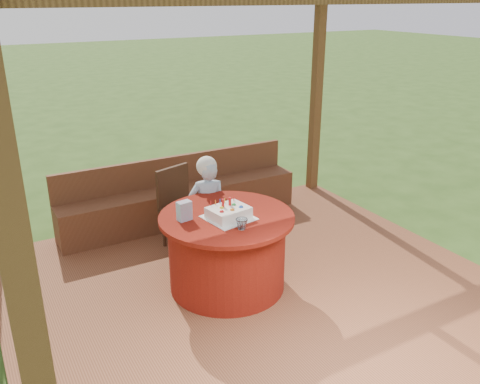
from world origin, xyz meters
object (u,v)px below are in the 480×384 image
object	(u,v)px
birthday_cake	(229,213)
gift_bag	(184,211)
elderly_woman	(208,206)
table	(227,251)
chair	(181,203)
bench	(181,201)
drinking_glass	(242,224)

from	to	relation	value
birthday_cake	gift_bag	distance (m)	0.40
elderly_woman	gift_bag	world-z (taller)	elderly_woman
birthday_cake	gift_bag	world-z (taller)	birthday_cake
table	birthday_cake	bearing A→B (deg)	-100.99
table	elderly_woman	xyz separation A→B (m)	(0.12, 0.65, 0.20)
chair	table	bearing A→B (deg)	-88.78
elderly_woman	gift_bag	xyz separation A→B (m)	(-0.50, -0.55, 0.26)
chair	birthday_cake	size ratio (longest dim) A/B	1.96
bench	table	world-z (taller)	bench
table	drinking_glass	xyz separation A→B (m)	(-0.02, -0.32, 0.41)
elderly_woman	table	bearing A→B (deg)	-100.37
bench	table	distance (m)	1.64
bench	birthday_cake	xyz separation A→B (m)	(-0.24, -1.68, 0.53)
bench	gift_bag	xyz separation A→B (m)	(-0.60, -1.52, 0.57)
gift_bag	drinking_glass	size ratio (longest dim) A/B	1.71
chair	birthday_cake	distance (m)	1.15
chair	drinking_glass	xyz separation A→B (m)	(-0.00, -1.37, 0.30)
table	chair	bearing A→B (deg)	91.22
bench	gift_bag	size ratio (longest dim) A/B	16.88
birthday_cake	drinking_glass	distance (m)	0.26
elderly_woman	birthday_cake	xyz separation A→B (m)	(-0.13, -0.71, 0.22)
chair	drinking_glass	size ratio (longest dim) A/B	8.54
bench	chair	distance (m)	0.67
gift_bag	drinking_glass	distance (m)	0.55
birthday_cake	elderly_woman	bearing A→B (deg)	79.57
bench	gift_bag	distance (m)	1.73
table	gift_bag	world-z (taller)	gift_bag
gift_bag	birthday_cake	bearing A→B (deg)	-32.22
gift_bag	drinking_glass	bearing A→B (deg)	-58.65
table	chair	xyz separation A→B (m)	(-0.02, 1.04, 0.12)
bench	birthday_cake	world-z (taller)	birthday_cake
bench	chair	world-z (taller)	chair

